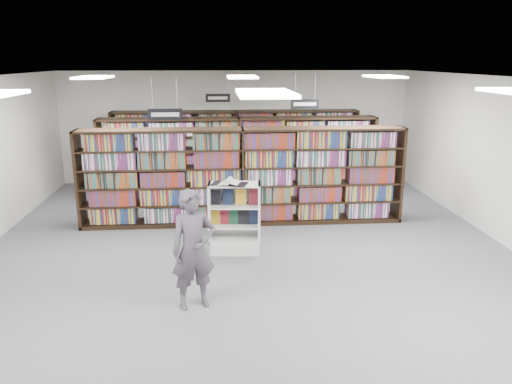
{
  "coord_description": "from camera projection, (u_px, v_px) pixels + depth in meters",
  "views": [
    {
      "loc": [
        -0.53,
        -8.52,
        3.53
      ],
      "look_at": [
        0.17,
        0.5,
        1.1
      ],
      "focal_mm": 35.0,
      "sensor_mm": 36.0,
      "label": 1
    }
  ],
  "objects": [
    {
      "name": "troffer_front_center",
      "position": [
        265.0,
        93.0,
        5.46
      ],
      "size": [
        0.6,
        1.2,
        0.04
      ],
      "primitive_type": "cube",
      "color": "white",
      "rests_on": "ceiling"
    },
    {
      "name": "bookshelf_row_mid",
      "position": [
        239.0,
        159.0,
        12.74
      ],
      "size": [
        7.0,
        0.6,
        2.1
      ],
      "color": "black",
      "rests_on": "floor"
    },
    {
      "name": "troffer_back_left",
      "position": [
        94.0,
        77.0,
        10.05
      ],
      "size": [
        0.6,
        1.2,
        0.04
      ],
      "primitive_type": "cube",
      "color": "white",
      "rests_on": "ceiling"
    },
    {
      "name": "open_book",
      "position": [
        229.0,
        183.0,
        9.01
      ],
      "size": [
        0.7,
        0.52,
        0.13
      ],
      "rotation": [
        0.0,
        0.0,
        -0.27
      ],
      "color": "black",
      "rests_on": "endcap_display"
    },
    {
      "name": "aisle_sign_right",
      "position": [
        305.0,
        103.0,
        11.51
      ],
      "size": [
        0.65,
        0.02,
        0.8
      ],
      "color": "#B2B2B7",
      "rests_on": "ceiling"
    },
    {
      "name": "aisle_sign_left",
      "position": [
        165.0,
        113.0,
        9.36
      ],
      "size": [
        0.65,
        0.02,
        0.8
      ],
      "color": "#B2B2B7",
      "rests_on": "ceiling"
    },
    {
      "name": "bookshelf_row_near",
      "position": [
        243.0,
        177.0,
        10.82
      ],
      "size": [
        7.0,
        0.6,
        2.1
      ],
      "color": "black",
      "rests_on": "floor"
    },
    {
      "name": "floor",
      "position": [
        249.0,
        257.0,
        9.16
      ],
      "size": [
        12.0,
        12.0,
        0.0
      ],
      "primitive_type": "plane",
      "color": "#545459",
      "rests_on": "ground"
    },
    {
      "name": "aisle_sign_center",
      "position": [
        218.0,
        97.0,
        13.28
      ],
      "size": [
        0.65,
        0.02,
        0.8
      ],
      "color": "#B2B2B7",
      "rests_on": "ceiling"
    },
    {
      "name": "bookshelf_row_far",
      "position": [
        236.0,
        147.0,
        14.38
      ],
      "size": [
        7.0,
        0.6,
        2.1
      ],
      "color": "black",
      "rests_on": "floor"
    },
    {
      "name": "troffer_back_center",
      "position": [
        242.0,
        77.0,
        10.27
      ],
      "size": [
        0.6,
        1.2,
        0.04
      ],
      "primitive_type": "cube",
      "color": "white",
      "rests_on": "ceiling"
    },
    {
      "name": "endcap_display",
      "position": [
        235.0,
        228.0,
        9.33
      ],
      "size": [
        0.98,
        0.55,
        1.33
      ],
      "rotation": [
        0.0,
        0.0,
        -0.08
      ],
      "color": "white",
      "rests_on": "floor"
    },
    {
      "name": "wall_back",
      "position": [
        236.0,
        127.0,
        14.53
      ],
      "size": [
        10.0,
        0.1,
        3.2
      ],
      "primitive_type": "cube",
      "color": "silver",
      "rests_on": "ground"
    },
    {
      "name": "troffer_back_right",
      "position": [
        384.0,
        77.0,
        10.49
      ],
      "size": [
        0.6,
        1.2,
        0.04
      ],
      "primitive_type": "cube",
      "color": "white",
      "rests_on": "ceiling"
    },
    {
      "name": "shopper",
      "position": [
        193.0,
        250.0,
        7.13
      ],
      "size": [
        0.74,
        0.6,
        1.77
      ],
      "primitive_type": "imported",
      "rotation": [
        0.0,
        0.0,
        0.31
      ],
      "color": "#46414A",
      "rests_on": "floor"
    },
    {
      "name": "ceiling",
      "position": [
        248.0,
        79.0,
        8.33
      ],
      "size": [
        10.0,
        12.0,
        0.1
      ],
      "primitive_type": "cube",
      "color": "white",
      "rests_on": "wall_back"
    }
  ]
}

